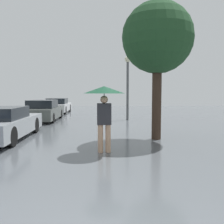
{
  "coord_description": "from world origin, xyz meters",
  "views": [
    {
      "loc": [
        0.28,
        -1.65,
        1.66
      ],
      "look_at": [
        0.58,
        5.18,
        1.13
      ],
      "focal_mm": 40.0,
      "sensor_mm": 36.0,
      "label": 1
    }
  ],
  "objects_px": {
    "parked_car_second": "(2,124)",
    "parked_car_third": "(43,111)",
    "pedestrian": "(104,98)",
    "tree": "(158,39)",
    "parked_car_farthest": "(58,106)",
    "street_lamp": "(128,78)"
  },
  "relations": [
    {
      "from": "parked_car_second",
      "to": "parked_car_third",
      "type": "distance_m",
      "value": 5.96
    },
    {
      "from": "pedestrian",
      "to": "tree",
      "type": "distance_m",
      "value": 3.36
    },
    {
      "from": "parked_car_farthest",
      "to": "parked_car_second",
      "type": "bearing_deg",
      "value": -89.78
    },
    {
      "from": "parked_car_farthest",
      "to": "pedestrian",
      "type": "bearing_deg",
      "value": -75.29
    },
    {
      "from": "pedestrian",
      "to": "street_lamp",
      "type": "bearing_deg",
      "value": 79.51
    },
    {
      "from": "pedestrian",
      "to": "street_lamp",
      "type": "distance_m",
      "value": 8.44
    },
    {
      "from": "parked_car_farthest",
      "to": "tree",
      "type": "xyz_separation_m",
      "value": [
        5.53,
        -11.99,
        2.95
      ]
    },
    {
      "from": "parked_car_third",
      "to": "street_lamp",
      "type": "xyz_separation_m",
      "value": [
        5.03,
        0.13,
        1.97
      ]
    },
    {
      "from": "parked_car_second",
      "to": "street_lamp",
      "type": "relative_size",
      "value": 1.15
    },
    {
      "from": "parked_car_second",
      "to": "parked_car_farthest",
      "type": "distance_m",
      "value": 11.76
    },
    {
      "from": "parked_car_farthest",
      "to": "tree",
      "type": "distance_m",
      "value": 13.53
    },
    {
      "from": "parked_car_third",
      "to": "tree",
      "type": "xyz_separation_m",
      "value": [
        5.39,
        -6.19,
        2.95
      ]
    },
    {
      "from": "pedestrian",
      "to": "street_lamp",
      "type": "height_order",
      "value": "street_lamp"
    },
    {
      "from": "parked_car_third",
      "to": "parked_car_farthest",
      "type": "height_order",
      "value": "parked_car_third"
    },
    {
      "from": "parked_car_third",
      "to": "tree",
      "type": "distance_m",
      "value": 8.72
    },
    {
      "from": "pedestrian",
      "to": "parked_car_third",
      "type": "bearing_deg",
      "value": 113.41
    },
    {
      "from": "pedestrian",
      "to": "tree",
      "type": "xyz_separation_m",
      "value": [
        1.88,
        1.91,
        2.02
      ]
    },
    {
      "from": "parked_car_third",
      "to": "street_lamp",
      "type": "height_order",
      "value": "street_lamp"
    },
    {
      "from": "parked_car_second",
      "to": "pedestrian",
      "type": "bearing_deg",
      "value": -30.75
    },
    {
      "from": "pedestrian",
      "to": "parked_car_second",
      "type": "bearing_deg",
      "value": 149.25
    },
    {
      "from": "parked_car_second",
      "to": "tree",
      "type": "bearing_deg",
      "value": -2.43
    },
    {
      "from": "parked_car_second",
      "to": "street_lamp",
      "type": "bearing_deg",
      "value": 49.89
    }
  ]
}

